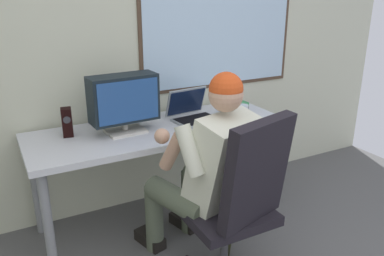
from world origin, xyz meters
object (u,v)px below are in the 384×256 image
object	(u,v)px
desk	(161,138)
book_stack	(235,108)
wine_glass	(243,110)
laptop	(192,111)
office_chair	(241,196)
person_seated	(207,169)
crt_monitor	(124,100)
desk_speaker	(67,122)

from	to	relation	value
desk	book_stack	distance (m)	0.66
wine_glass	laptop	bearing A→B (deg)	143.80
desk	laptop	bearing A→B (deg)	11.31
office_chair	person_seated	distance (m)	0.28
office_chair	laptop	distance (m)	0.95
crt_monitor	book_stack	distance (m)	0.92
desk	laptop	distance (m)	0.32
crt_monitor	book_stack	bearing A→B (deg)	0.33
person_seated	wine_glass	world-z (taller)	person_seated
wine_glass	desk_speaker	bearing A→B (deg)	166.34
person_seated	laptop	xyz separation A→B (m)	(0.24, 0.64, 0.15)
desk	crt_monitor	xyz separation A→B (m)	(-0.25, 0.02, 0.31)
laptop	crt_monitor	bearing A→B (deg)	-176.12
crt_monitor	book_stack	world-z (taller)	crt_monitor
desk_speaker	office_chair	bearing A→B (deg)	-53.56
person_seated	laptop	distance (m)	0.70
book_stack	laptop	bearing A→B (deg)	175.16
desk	desk_speaker	bearing A→B (deg)	168.42
wine_glass	person_seated	bearing A→B (deg)	-142.41
office_chair	wine_glass	bearing A→B (deg)	55.10
laptop	desk	bearing A→B (deg)	-168.69
book_stack	desk_speaker	bearing A→B (deg)	175.47
laptop	wine_glass	bearing A→B (deg)	-36.20
office_chair	desk	bearing A→B (deg)	97.26
person_seated	wine_glass	distance (m)	0.71
office_chair	desk_speaker	distance (m)	1.24
person_seated	laptop	size ratio (longest dim) A/B	3.53
crt_monitor	wine_glass	world-z (taller)	crt_monitor
laptop	book_stack	bearing A→B (deg)	-4.84
person_seated	crt_monitor	xyz separation A→B (m)	(-0.30, 0.61, 0.32)
office_chair	wine_glass	size ratio (longest dim) A/B	8.46
laptop	desk_speaker	xyz separation A→B (m)	(-0.90, 0.07, 0.04)
desk	person_seated	size ratio (longest dim) A/B	1.45
office_chair	crt_monitor	size ratio (longest dim) A/B	2.31
office_chair	book_stack	size ratio (longest dim) A/B	5.27
crt_monitor	laptop	distance (m)	0.56
desk	wine_glass	xyz separation A→B (m)	(0.59, -0.17, 0.17)
crt_monitor	person_seated	bearing A→B (deg)	-63.88
crt_monitor	book_stack	xyz separation A→B (m)	(0.90, 0.01, -0.19)
laptop	wine_glass	xyz separation A→B (m)	(0.30, -0.22, 0.03)
office_chair	person_seated	bearing A→B (deg)	103.45
crt_monitor	desk	bearing A→B (deg)	-4.62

